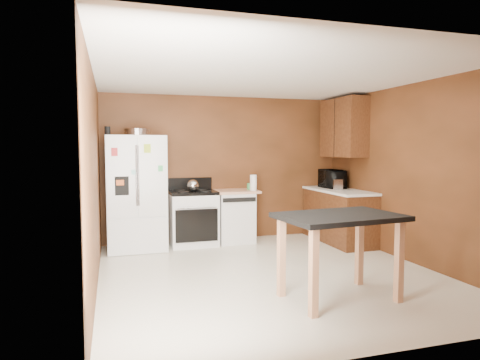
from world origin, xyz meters
name	(u,v)px	position (x,y,z in m)	size (l,w,h in m)	color
floor	(270,274)	(0.00, 0.00, 0.00)	(4.50, 4.50, 0.00)	silver
ceiling	(271,76)	(0.00, 0.00, 2.50)	(4.50, 4.50, 0.00)	white
wall_back	(225,168)	(0.00, 2.25, 1.25)	(4.20, 4.20, 0.00)	brown
wall_front	(377,196)	(0.00, -2.25, 1.25)	(4.20, 4.20, 0.00)	brown
wall_left	(94,180)	(-2.10, 0.00, 1.25)	(4.50, 4.50, 0.00)	brown
wall_right	(411,174)	(2.10, 0.00, 1.25)	(4.50, 4.50, 0.00)	brown
roasting_pan	(138,132)	(-1.51, 1.85, 1.85)	(0.41, 0.41, 0.10)	silver
pen_cup	(108,131)	(-1.96, 1.73, 1.86)	(0.09, 0.09, 0.13)	black
kettle	(193,185)	(-0.65, 1.85, 1.00)	(0.19, 0.19, 0.19)	silver
paper_towel	(253,183)	(0.37, 1.79, 1.02)	(0.11, 0.11, 0.27)	white
green_canister	(250,186)	(0.37, 1.98, 0.94)	(0.10, 0.10, 0.11)	#3D9F55
toaster	(337,184)	(1.77, 1.47, 0.99)	(0.15, 0.24, 0.18)	silver
microwave	(332,180)	(1.83, 1.73, 1.05)	(0.53, 0.36, 0.29)	black
refrigerator	(136,193)	(-1.55, 1.86, 0.90)	(0.90, 0.80, 1.80)	white
gas_range	(193,217)	(-0.64, 1.92, 0.46)	(0.76, 0.68, 1.10)	white
dishwasher	(234,216)	(0.08, 1.95, 0.45)	(0.78, 0.63, 0.89)	white
right_cabinets	(340,189)	(1.84, 1.48, 0.91)	(0.63, 1.58, 2.45)	brown
island	(340,227)	(0.38, -1.06, 0.77)	(1.33, 0.96, 0.91)	black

